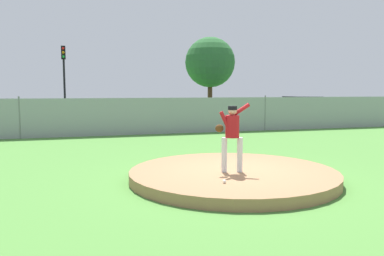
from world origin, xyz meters
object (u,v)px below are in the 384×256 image
baseball (224,181)px  parked_car_navy (180,113)px  parked_car_white (302,110)px  traffic_cone_orange (259,118)px  traffic_light_near (64,71)px  pitcher_youth (232,131)px  parked_car_teal (51,115)px  parked_car_slate (112,113)px

baseball → parked_car_navy: 15.70m
parked_car_white → traffic_cone_orange: parked_car_white is taller
traffic_light_near → parked_car_white: bearing=-18.1°
pitcher_youth → traffic_cone_orange: (8.68, 15.82, -0.94)m
pitcher_youth → parked_car_white: pitcher_youth is taller
baseball → parked_car_teal: parked_car_teal is taller
pitcher_youth → baseball: bearing=-120.1°
pitcher_youth → parked_car_teal: size_ratio=0.35×
parked_car_white → traffic_cone_orange: size_ratio=7.73×
parked_car_slate → traffic_cone_orange: size_ratio=7.55×
pitcher_youth → traffic_light_near: 19.92m
parked_car_navy → traffic_cone_orange: (6.08, 1.40, -0.51)m
parked_car_white → traffic_cone_orange: (-2.40, 1.54, -0.57)m
parked_car_white → parked_car_slate: (-12.59, 0.55, -0.04)m
parked_car_teal → parked_car_slate: (3.38, 0.49, -0.02)m
parked_car_white → parked_car_slate: bearing=177.5°
parked_car_teal → parked_car_white: size_ratio=1.09×
parked_car_navy → traffic_light_near: traffic_light_near is taller
parked_car_teal → traffic_light_near: size_ratio=0.90×
parked_car_navy → parked_car_slate: 4.13m
parked_car_slate → traffic_cone_orange: (10.19, 1.00, -0.53)m
parked_car_teal → parked_car_white: 15.97m
parked_car_slate → traffic_cone_orange: parked_car_slate is taller
parked_car_teal → parked_car_slate: size_ratio=1.11×
parked_car_teal → traffic_cone_orange: size_ratio=8.41×
parked_car_teal → traffic_light_near: (0.59, 4.98, 2.69)m
parked_car_slate → baseball: bearing=-86.5°
parked_car_white → pitcher_youth: bearing=-127.8°
pitcher_youth → parked_car_navy: 14.66m
parked_car_slate → parked_car_teal: bearing=-171.8°
pitcher_youth → traffic_cone_orange: pitcher_youth is taller
pitcher_youth → traffic_light_near: size_ratio=0.31×
baseball → parked_car_white: (11.63, 15.23, 0.55)m
parked_car_slate → traffic_cone_orange: 10.25m
pitcher_youth → traffic_cone_orange: 18.06m
parked_car_slate → traffic_light_near: (-2.79, 4.49, 2.71)m
baseball → parked_car_white: size_ratio=0.02×
parked_car_teal → traffic_light_near: 5.69m
parked_car_navy → traffic_cone_orange: 6.25m
parked_car_white → parked_car_navy: bearing=179.0°
baseball → traffic_cone_orange: size_ratio=0.13×
pitcher_youth → parked_car_slate: size_ratio=0.39×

